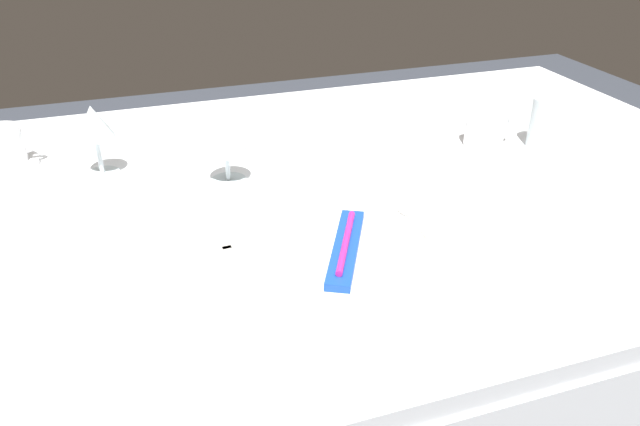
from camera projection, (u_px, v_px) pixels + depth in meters
dining_table at (312, 224)px, 1.19m from camera, size 1.80×1.11×0.74m
dinner_plate at (346, 256)px, 0.92m from camera, size 0.25×0.25×0.02m
toothbrush_package at (346, 247)px, 0.91m from camera, size 0.13×0.20×0.02m
fork_outer at (238, 269)px, 0.90m from camera, size 0.03×0.22×0.00m
spoon_soup at (421, 228)px, 1.01m from camera, size 0.03×0.22×0.01m
saucer_left at (482, 148)px, 1.29m from camera, size 0.14×0.14×0.01m
coffee_cup_left at (485, 129)px, 1.27m from camera, size 0.10×0.08×0.07m
saucer_right at (7, 165)px, 1.22m from camera, size 0.12×0.12×0.01m
coffee_cup_right at (2, 145)px, 1.20m from camera, size 0.11×0.08×0.07m
wine_glass_centre at (94, 126)px, 1.14m from camera, size 0.07×0.07×0.14m
wine_glass_left at (225, 139)px, 1.12m from camera, size 0.08×0.08×0.13m
drink_tumbler at (544, 125)px, 1.29m from camera, size 0.06×0.06×0.11m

